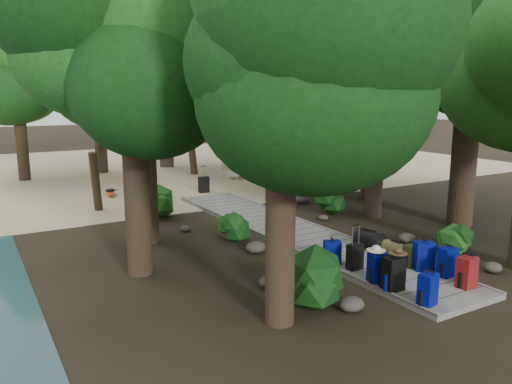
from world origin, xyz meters
TOP-DOWN VIEW (x-y plane):
  - ground at (0.00, 0.00)m, footprint 120.00×120.00m
  - sand_beach at (0.00, 16.00)m, footprint 40.00×22.00m
  - boardwalk at (0.00, 1.00)m, footprint 2.00×12.00m
  - backpack_left_a at (-0.78, -4.56)m, footprint 0.42×0.33m
  - backpack_left_b at (-0.79, -3.71)m, footprint 0.41×0.29m
  - backpack_left_c at (-0.78, -3.27)m, footprint 0.43×0.34m
  - backpack_left_d at (-0.79, -1.78)m, footprint 0.46×0.41m
  - backpack_right_a at (0.62, -4.35)m, footprint 0.43×0.33m
  - backpack_right_b at (0.80, -3.73)m, footprint 0.40×0.28m
  - backpack_right_c at (0.67, -3.20)m, footprint 0.51×0.45m
  - backpack_right_d at (0.64, -2.91)m, footprint 0.39×0.29m
  - duffel_right_khaki at (0.76, -2.26)m, footprint 0.39×0.58m
  - duffel_right_black at (0.75, -1.38)m, footprint 0.59×0.80m
  - suitcase_on_boardwalk at (-0.61, -2.37)m, footprint 0.38×0.23m
  - lone_suitcase_on_sand at (0.41, 7.98)m, footprint 0.42×0.25m
  - hat_brown at (-0.71, -3.73)m, footprint 0.37×0.37m
  - hat_white at (-0.85, -3.26)m, footprint 0.39×0.39m
  - kayak at (-3.05, 9.37)m, footprint 1.08×2.96m
  - sun_lounger at (3.28, 10.56)m, footprint 1.50×2.19m
  - tree_right_b at (5.07, -0.75)m, footprint 6.04×6.04m
  - tree_right_c at (3.49, 1.39)m, footprint 4.59×4.59m
  - tree_right_d at (5.58, 3.67)m, footprint 6.56×6.56m
  - tree_right_e at (3.77, 7.42)m, footprint 5.06×5.06m
  - tree_right_f at (6.80, 8.96)m, footprint 6.22×6.22m
  - tree_left_a at (-3.41, -3.57)m, footprint 4.43×4.43m
  - tree_left_b at (-4.77, 0.10)m, footprint 4.46×4.46m
  - tree_left_c at (-3.79, 2.39)m, footprint 4.42×4.42m
  - tree_back_a at (-1.85, 15.70)m, footprint 5.06×5.06m
  - tree_back_b at (1.78, 15.95)m, footprint 6.31×6.31m
  - tree_back_c at (5.47, 15.20)m, footprint 5.08×5.08m
  - tree_back_d at (-5.60, 15.07)m, footprint 4.59×4.59m
  - palm_right_a at (2.63, 5.69)m, footprint 4.21×4.21m
  - palm_right_b at (4.93, 11.61)m, footprint 4.11×4.11m
  - palm_right_c at (2.27, 12.89)m, footprint 4.97×4.97m
  - palm_left_a at (-4.31, 6.90)m, footprint 3.93×3.93m
  - rock_left_a at (-1.99, -3.85)m, footprint 0.50×0.45m
  - rock_left_b at (-2.69, -2.03)m, footprint 0.41×0.37m
  - rock_left_c at (-1.76, 0.07)m, footprint 0.53×0.48m
  - rock_left_d at (-2.54, 2.88)m, footprint 0.32×0.29m
  - rock_right_a at (2.17, -3.90)m, footprint 0.43×0.39m
  - rock_right_b at (2.24, -1.27)m, footprint 0.50×0.45m
  - rock_right_c at (1.81, 1.86)m, footprint 0.32×0.29m
  - rock_right_d at (2.69, 4.23)m, footprint 0.59×0.53m
  - shrub_left_a at (-2.59, -3.43)m, footprint 1.25×1.25m
  - shrub_left_b at (-1.76, 1.36)m, footprint 0.87×0.87m
  - shrub_left_c at (-2.72, 4.84)m, footprint 1.18×1.18m
  - shrub_right_a at (2.41, -2.70)m, footprint 0.92×0.92m
  - shrub_right_b at (2.41, 2.32)m, footprint 1.21×1.21m
  - shrub_right_c at (2.15, 5.34)m, footprint 0.81×0.81m

SIDE VIEW (x-z plane):
  - ground at x=0.00m, z-range 0.00..0.00m
  - sand_beach at x=0.00m, z-range 0.00..0.02m
  - boardwalk at x=0.00m, z-range 0.00..0.12m
  - rock_left_d at x=-2.54m, z-range 0.00..0.18m
  - rock_right_c at x=1.81m, z-range 0.00..0.18m
  - rock_left_b at x=-2.69m, z-range 0.00..0.22m
  - rock_right_a at x=2.17m, z-range 0.00..0.24m
  - rock_left_a at x=-1.99m, z-range 0.00..0.27m
  - rock_right_b at x=2.24m, z-range 0.00..0.27m
  - rock_left_c at x=-1.76m, z-range 0.00..0.29m
  - rock_right_d at x=2.69m, z-range 0.00..0.32m
  - kayak at x=-3.05m, z-range 0.02..0.31m
  - duffel_right_khaki at x=0.76m, z-range 0.12..0.50m
  - lone_suitcase_on_sand at x=0.41m, z-range 0.02..0.67m
  - duffel_right_black at x=0.75m, z-range 0.12..0.58m
  - sun_lounger at x=3.28m, z-range 0.02..0.70m
  - shrub_right_c at x=2.15m, z-range 0.00..0.73m
  - shrub_left_b at x=-1.76m, z-range 0.00..0.78m
  - backpack_right_d at x=0.64m, z-range 0.12..0.68m
  - suitcase_on_boardwalk at x=-0.61m, z-range 0.12..0.70m
  - backpack_left_d at x=-0.79m, z-range 0.12..0.70m
  - shrub_right_a at x=2.41m, z-range 0.00..0.82m
  - backpack_left_a at x=-0.78m, z-range 0.12..0.80m
  - backpack_right_b at x=0.80m, z-range 0.12..0.82m
  - backpack_right_a at x=0.62m, z-range 0.12..0.83m
  - backpack_left_c at x=-0.78m, z-range 0.12..0.83m
  - backpack_right_c at x=0.67m, z-range 0.12..0.84m
  - backpack_left_b at x=-0.79m, z-range 0.12..0.88m
  - shrub_left_c at x=-2.72m, z-range 0.00..1.06m
  - shrub_right_b at x=2.41m, z-range 0.00..1.09m
  - shrub_left_a at x=-2.59m, z-range 0.00..1.12m
  - hat_white at x=-0.85m, z-range 0.83..0.96m
  - hat_brown at x=-0.71m, z-range 0.88..0.99m
  - palm_left_a at x=-4.31m, z-range 0.00..6.25m
  - palm_right_a at x=2.63m, z-range 0.00..7.18m
  - tree_left_a at x=-3.41m, z-range 0.00..7.39m
  - tree_back_d at x=-5.60m, z-range 0.00..7.65m
  - tree_left_c at x=-3.79m, z-range 0.00..7.69m
  - palm_right_c at x=2.27m, z-range 0.00..7.91m
  - palm_right_b at x=4.93m, z-range 0.00..7.94m
  - tree_right_c at x=3.49m, z-range 0.00..7.95m
  - tree_left_b at x=-4.77m, z-range 0.00..8.03m
  - tree_back_a at x=-1.85m, z-range 0.00..8.76m
  - tree_right_e at x=3.77m, z-range 0.00..9.12m
  - tree_back_c at x=5.47m, z-range 0.00..9.14m
  - tree_right_b at x=5.07m, z-range 0.00..10.78m
  - tree_right_f at x=6.80m, z-range 0.00..11.10m
  - tree_back_b at x=1.78m, z-range 0.00..11.26m
  - tree_right_d at x=5.58m, z-range 0.00..12.02m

